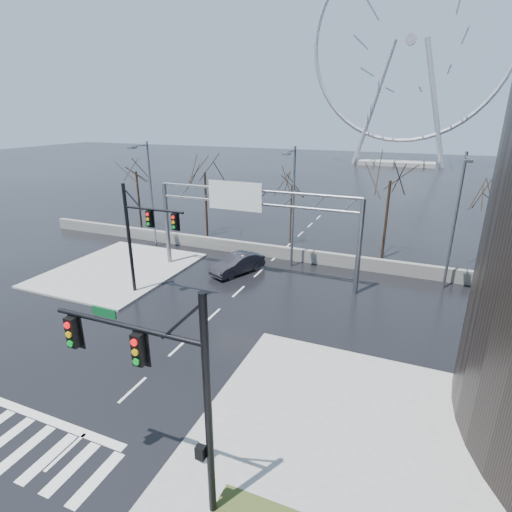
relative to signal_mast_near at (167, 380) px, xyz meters
The scene contains 17 objects.
ground 8.15m from the signal_mast_near, 141.85° to the left, with size 260.00×260.00×0.00m, color black.
sidewalk_right_ext 9.12m from the signal_mast_near, 51.18° to the left, with size 12.00×10.00×0.15m, color gray.
sidewalk_far 23.25m from the signal_mast_near, 135.18° to the left, with size 10.00×12.00×0.15m, color gray.
barrier_wall 24.96m from the signal_mast_near, 102.07° to the left, with size 52.00×0.50×1.10m, color slate.
signal_mast_near is the anchor object (origin of this frame).
signal_mast_far 17.03m from the signal_mast_near, 130.26° to the left, with size 4.72×0.41×8.00m.
sign_gantry 19.79m from the signal_mast_near, 106.19° to the left, with size 16.36×0.40×7.60m.
streetlight_left 28.07m from the signal_mast_near, 127.67° to the left, with size 0.50×2.55×10.00m.
streetlight_mid 22.44m from the signal_mast_near, 98.05° to the left, with size 0.50×2.55×10.00m.
streetlight_right 23.92m from the signal_mast_near, 68.25° to the left, with size 0.50×2.55×10.00m.
tree_far_left 36.36m from the signal_mast_near, 129.53° to the left, with size 3.50×3.50×7.00m.
tree_left 30.98m from the signal_mast_near, 117.18° to the left, with size 3.75×3.75×7.50m.
tree_center 29.00m from the signal_mast_near, 100.21° to the left, with size 3.25×3.25×6.50m.
tree_right 27.84m from the signal_mast_near, 82.02° to the left, with size 3.90×3.90×7.80m.
tree_far_right 30.45m from the signal_mast_near, 67.07° to the left, with size 3.40×3.40×6.80m.
ferris_wheel 101.29m from the signal_mast_near, 90.08° to the left, with size 45.00×6.00×50.91m.
car 20.90m from the signal_mast_near, 109.22° to the left, with size 1.66×4.77×1.57m, color black.
Camera 1 is at (11.46, -12.27, 12.46)m, focal length 28.00 mm.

